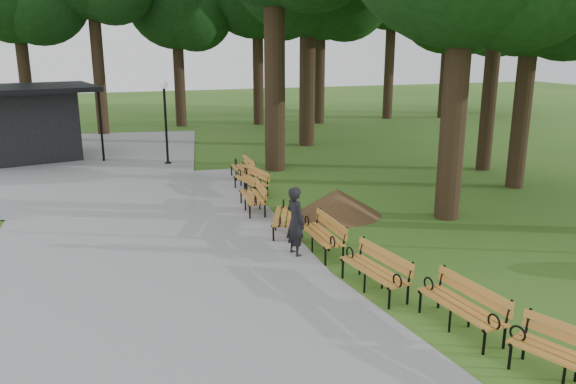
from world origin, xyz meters
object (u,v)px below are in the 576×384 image
object	(u,v)px
bench_7	(242,169)
bench_0	(572,360)
bench_2	(374,271)
lamp_post	(165,105)
bench_5	(252,197)
kiosk	(26,123)
bench_4	(284,216)
bench_3	(321,235)
dirt_mound	(337,202)
bench_6	(251,181)
person	(296,222)
bench_1	(461,307)

from	to	relation	value
bench_7	bench_0	bearing A→B (deg)	7.35
bench_2	bench_0	bearing A→B (deg)	8.38
lamp_post	bench_7	bearing A→B (deg)	-60.31
lamp_post	bench_5	bearing A→B (deg)	-78.60
kiosk	bench_4	xyz separation A→B (m)	(7.36, -12.79, -1.14)
bench_2	bench_3	xyz separation A→B (m)	(-0.19, 2.39, 0.00)
dirt_mound	bench_7	xyz separation A→B (m)	(-1.55, 5.07, 0.03)
bench_2	bench_6	bearing A→B (deg)	174.18
bench_3	bench_4	size ratio (longest dim) A/B	1.00
person	kiosk	size ratio (longest dim) A/B	0.33
bench_5	person	bearing A→B (deg)	5.44
bench_3	bench_0	bearing A→B (deg)	12.15
dirt_mound	bench_5	distance (m)	2.54
bench_0	bench_6	distance (m)	12.28
dirt_mound	bench_1	distance (m)	6.96
bench_0	bench_6	bearing A→B (deg)	165.13
person	bench_0	xyz separation A→B (m)	(2.02, -6.34, -0.40)
bench_6	bench_7	world-z (taller)	same
bench_4	bench_1	bearing A→B (deg)	33.17
bench_2	bench_6	world-z (taller)	same
person	bench_3	xyz separation A→B (m)	(0.65, 0.00, -0.40)
lamp_post	bench_0	size ratio (longest dim) A/B	1.81
bench_0	bench_1	distance (m)	2.06
bench_6	bench_5	bearing A→B (deg)	-22.72
bench_2	bench_4	size ratio (longest dim) A/B	1.00
bench_5	lamp_post	bearing A→B (deg)	-163.10
dirt_mound	bench_5	size ratio (longest dim) A/B	1.19
person	bench_3	size ratio (longest dim) A/B	0.89
bench_5	bench_7	bearing A→B (deg)	175.81
lamp_post	bench_3	size ratio (longest dim) A/B	1.81
bench_2	bench_4	world-z (taller)	same
bench_3	bench_4	distance (m)	1.76
person	lamp_post	xyz separation A→B (m)	(-1.54, 11.51, 1.60)
dirt_mound	bench_1	bearing A→B (deg)	-95.56
bench_0	bench_3	bearing A→B (deg)	170.17
person	bench_1	xyz separation A→B (m)	(1.53, -4.34, -0.40)
bench_6	bench_7	distance (m)	1.82
kiosk	bench_1	distance (m)	20.75
bench_2	bench_6	xyz separation A→B (m)	(-0.35, 8.24, 0.00)
lamp_post	bench_6	xyz separation A→B (m)	(2.02, -5.66, -2.01)
bench_3	bench_4	bearing A→B (deg)	-167.93
bench_5	bench_4	bearing A→B (deg)	12.83
bench_2	bench_5	distance (m)	6.31
kiosk	bench_7	distance (m)	10.39
bench_4	dirt_mound	bearing A→B (deg)	135.84
kiosk	lamp_post	distance (m)	6.37
dirt_mound	bench_5	xyz separation A→B (m)	(-2.20, 1.27, 0.03)
kiosk	bench_0	distance (m)	22.78
bench_5	bench_7	size ratio (longest dim) A/B	1.00
bench_0	bench_7	distance (m)	14.07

